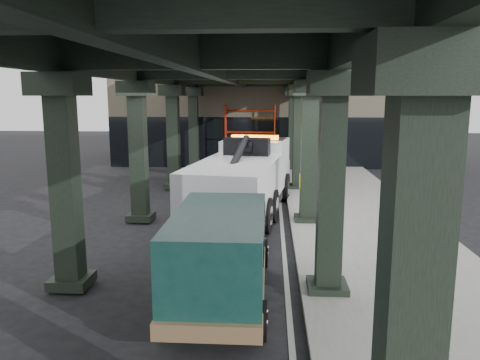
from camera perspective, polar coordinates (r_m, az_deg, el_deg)
The scene contains 8 objects.
ground at distance 14.94m, azimuth -1.30°, elevation -7.31°, with size 90.00×90.00×0.00m, color black.
sidewalk at distance 17.09m, azimuth 14.58°, elevation -5.12°, with size 5.00×40.00×0.15m, color gray.
lane_stripe at distance 16.81m, azimuth 5.11°, elevation -5.32°, with size 0.12×38.00×0.01m, color silver.
viaduct at distance 16.30m, azimuth -2.19°, elevation 13.60°, with size 7.40×32.00×6.40m.
building at distance 34.20m, azimuth 5.05°, elevation 9.35°, with size 22.00×10.00×8.00m, color #C6B793.
scaffolding at distance 28.96m, azimuth 1.24°, elevation 5.49°, with size 3.08×0.88×4.00m.
tow_truck at distance 17.93m, azimuth 0.62°, elevation 0.51°, with size 3.84×9.47×3.03m.
towed_van at distance 10.36m, azimuth -2.37°, elevation -8.78°, with size 2.11×5.18×2.10m.
Camera 1 is at (1.27, -14.19, 4.50)m, focal length 35.00 mm.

